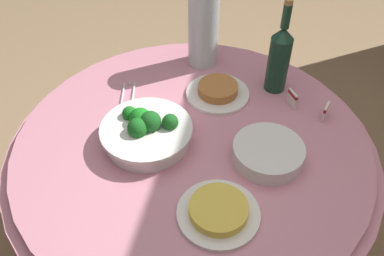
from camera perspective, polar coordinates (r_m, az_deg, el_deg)
The scene contains 10 objects.
buffet_table at distance 1.57m, azimuth 0.00°, elevation -10.98°, with size 1.16×1.16×0.74m.
broccoli_bowl at distance 1.26m, azimuth -6.29°, elevation -0.49°, with size 0.28×0.28×0.11m.
plate_stack at distance 1.23m, azimuth 10.43°, elevation -3.37°, with size 0.21×0.21×0.05m.
wine_bottle at distance 1.43m, azimuth 11.92°, elevation 9.51°, with size 0.07×0.07×0.34m.
decorative_fruit_vase at distance 1.53m, azimuth 1.56°, elevation 13.84°, with size 0.11×0.11×0.34m.
serving_tongs at distance 1.45m, azimuth -8.85°, elevation 4.36°, with size 0.17×0.08×0.01m.
food_plate_peanuts at distance 1.44m, azimuth 3.56°, elevation 5.08°, with size 0.22×0.22×0.04m.
food_plate_fried_egg at distance 1.10m, azimuth 3.67°, elevation -11.38°, with size 0.22×0.22×0.04m.
label_placard_front at distance 1.41m, azimuth 17.94°, elevation 2.26°, with size 0.05×0.02×0.05m.
label_placard_mid at distance 1.43m, azimuth 13.64°, elevation 4.05°, with size 0.05×0.03×0.05m.
Camera 1 is at (0.88, 0.19, 1.66)m, focal length 38.76 mm.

